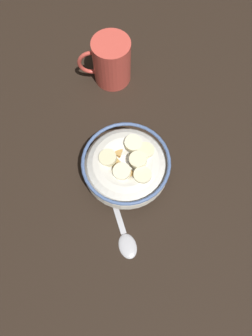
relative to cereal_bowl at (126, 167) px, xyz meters
The scene contains 4 objects.
ground_plane 4.40cm from the cereal_bowl, 57.89° to the left, with size 123.58×123.58×2.00cm, color black.
cereal_bowl is the anchor object (origin of this frame).
spoon 11.91cm from the cereal_bowl, 83.54° to the left, with size 5.21×14.82×0.80cm.
coffee_mug 22.59cm from the cereal_bowl, 87.11° to the right, with size 10.76×7.65×9.67cm.
Camera 1 is at (1.72, 19.96, 53.10)cm, focal length 32.23 mm.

